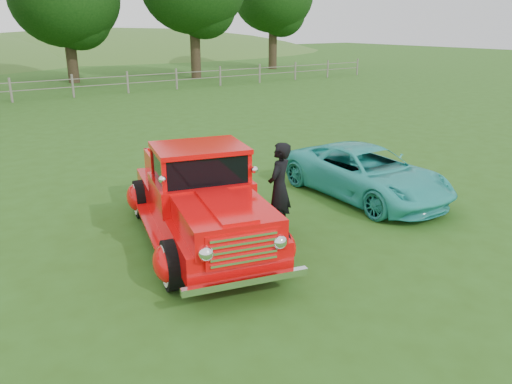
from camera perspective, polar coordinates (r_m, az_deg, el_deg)
ground at (r=7.73m, az=3.57°, el=-10.17°), size 140.00×140.00×0.00m
fence_line at (r=27.78m, az=-26.24°, el=10.40°), size 48.00×0.12×1.20m
red_pickup at (r=8.83m, az=-6.40°, el=-0.81°), size 3.09×5.26×1.78m
teal_sedan at (r=11.40m, az=12.49°, el=2.17°), size 2.03×4.14×1.13m
man at (r=9.24m, az=2.67°, el=0.53°), size 0.74×0.66×1.70m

